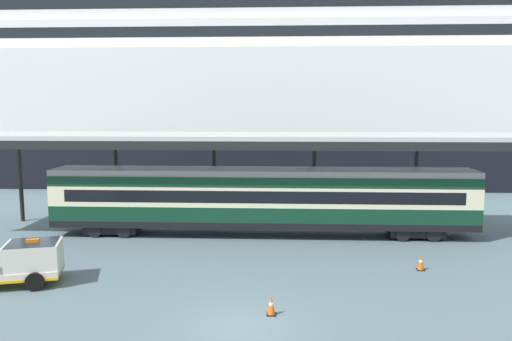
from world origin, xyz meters
TOP-DOWN VIEW (x-y plane):
  - ground_plane at (0.00, 0.00)m, footprint 400.00×400.00m
  - cruise_ship at (7.03, 43.88)m, footprint 149.67×28.65m
  - platform_canopy at (0.27, 13.56)m, footprint 40.20×5.96m
  - train_carriage at (0.27, 13.11)m, footprint 25.54×2.81m
  - service_truck at (-10.49, 3.74)m, footprint 5.55×3.35m
  - traffic_cone_near at (1.06, 1.04)m, footprint 0.36×0.36m
  - traffic_cone_mid at (8.18, 6.68)m, footprint 0.36×0.36m

SIDE VIEW (x-z plane):
  - ground_plane at x=0.00m, z-range 0.00..0.00m
  - traffic_cone_near at x=1.06m, z-range -0.01..0.75m
  - traffic_cone_mid at x=8.18m, z-range -0.01..0.77m
  - service_truck at x=-10.49m, z-range -0.02..2.00m
  - train_carriage at x=0.27m, z-range 0.26..4.37m
  - platform_canopy at x=0.27m, z-range 2.82..9.01m
  - cruise_ship at x=7.03m, z-range -5.44..28.05m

